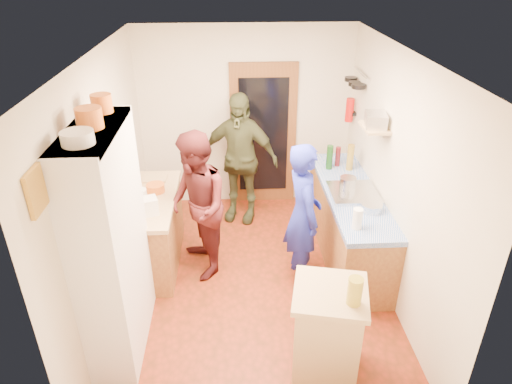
{
  "coord_description": "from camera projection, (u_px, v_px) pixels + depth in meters",
  "views": [
    {
      "loc": [
        -0.2,
        -4.23,
        3.43
      ],
      "look_at": [
        0.04,
        0.15,
        1.1
      ],
      "focal_mm": 32.0,
      "sensor_mm": 36.0,
      "label": 1
    }
  ],
  "objects": [
    {
      "name": "floor",
      "position": [
        253.0,
        281.0,
        5.35
      ],
      "size": [
        3.0,
        4.0,
        0.02
      ],
      "primitive_type": "cube",
      "color": "maroon",
      "rests_on": "ground"
    },
    {
      "name": "ceiling",
      "position": [
        252.0,
        52.0,
        4.12
      ],
      "size": [
        3.0,
        4.0,
        0.02
      ],
      "primitive_type": "cube",
      "color": "silver",
      "rests_on": "ground"
    },
    {
      "name": "wall_back",
      "position": [
        246.0,
        118.0,
        6.51
      ],
      "size": [
        3.0,
        0.02,
        2.6
      ],
      "primitive_type": "cube",
      "color": "beige",
      "rests_on": "ground"
    },
    {
      "name": "wall_front",
      "position": [
        268.0,
        320.0,
        2.97
      ],
      "size": [
        3.0,
        0.02,
        2.6
      ],
      "primitive_type": "cube",
      "color": "beige",
      "rests_on": "ground"
    },
    {
      "name": "wall_left",
      "position": [
        106.0,
        185.0,
        4.66
      ],
      "size": [
        0.02,
        4.0,
        2.6
      ],
      "primitive_type": "cube",
      "color": "beige",
      "rests_on": "ground"
    },
    {
      "name": "wall_right",
      "position": [
        395.0,
        178.0,
        4.81
      ],
      "size": [
        0.02,
        4.0,
        2.6
      ],
      "primitive_type": "cube",
      "color": "beige",
      "rests_on": "ground"
    },
    {
      "name": "door_frame",
      "position": [
        263.0,
        136.0,
        6.6
      ],
      "size": [
        0.95,
        0.06,
        2.1
      ],
      "primitive_type": "cube",
      "color": "brown",
      "rests_on": "ground"
    },
    {
      "name": "door_glass",
      "position": [
        263.0,
        136.0,
        6.57
      ],
      "size": [
        0.7,
        0.02,
        1.7
      ],
      "primitive_type": "cube",
      "color": "black",
      "rests_on": "door_frame"
    },
    {
      "name": "hutch_body",
      "position": [
        112.0,
        245.0,
        4.06
      ],
      "size": [
        0.4,
        1.2,
        2.2
      ],
      "primitive_type": "cube",
      "color": "white",
      "rests_on": "ground"
    },
    {
      "name": "hutch_top_shelf",
      "position": [
        91.0,
        131.0,
        3.55
      ],
      "size": [
        0.4,
        1.14,
        0.04
      ],
      "primitive_type": "cube",
      "color": "white",
      "rests_on": "hutch_body"
    },
    {
      "name": "plate_stack",
      "position": [
        77.0,
        138.0,
        3.24
      ],
      "size": [
        0.23,
        0.23,
        0.1
      ],
      "primitive_type": "cylinder",
      "color": "white",
      "rests_on": "hutch_top_shelf"
    },
    {
      "name": "orange_pot_a",
      "position": [
        89.0,
        118.0,
        3.51
      ],
      "size": [
        0.21,
        0.21,
        0.16
      ],
      "primitive_type": "cylinder",
      "color": "orange",
      "rests_on": "hutch_top_shelf"
    },
    {
      "name": "orange_pot_b",
      "position": [
        102.0,
        103.0,
        3.86
      ],
      "size": [
        0.18,
        0.18,
        0.16
      ],
      "primitive_type": "cylinder",
      "color": "orange",
      "rests_on": "hutch_top_shelf"
    },
    {
      "name": "left_counter_base",
      "position": [
        152.0,
        232.0,
        5.49
      ],
      "size": [
        0.6,
        1.4,
        0.85
      ],
      "primitive_type": "cube",
      "color": "olive",
      "rests_on": "ground"
    },
    {
      "name": "left_counter_top",
      "position": [
        147.0,
        199.0,
        5.27
      ],
      "size": [
        0.64,
        1.44,
        0.05
      ],
      "primitive_type": "cube",
      "color": "tan",
      "rests_on": "left_counter_base"
    },
    {
      "name": "toaster",
      "position": [
        146.0,
        207.0,
        4.89
      ],
      "size": [
        0.29,
        0.24,
        0.19
      ],
      "primitive_type": "cube",
      "rotation": [
        0.0,
        0.0,
        0.32
      ],
      "color": "white",
      "rests_on": "left_counter_top"
    },
    {
      "name": "kettle",
      "position": [
        140.0,
        197.0,
        5.09
      ],
      "size": [
        0.17,
        0.17,
        0.18
      ],
      "primitive_type": "cylinder",
      "rotation": [
        0.0,
        0.0,
        0.05
      ],
      "color": "white",
      "rests_on": "left_counter_top"
    },
    {
      "name": "orange_bowl",
      "position": [
        156.0,
        188.0,
        5.37
      ],
      "size": [
        0.24,
        0.24,
        0.1
      ],
      "primitive_type": "cylinder",
      "rotation": [
        0.0,
        0.0,
        -0.13
      ],
      "color": "orange",
      "rests_on": "left_counter_top"
    },
    {
      "name": "chopping_board",
      "position": [
        155.0,
        179.0,
        5.67
      ],
      "size": [
        0.3,
        0.22,
        0.02
      ],
      "primitive_type": "cube",
      "rotation": [
        0.0,
        0.0,
        -0.01
      ],
      "color": "tan",
      "rests_on": "left_counter_top"
    },
    {
      "name": "right_counter_base",
      "position": [
        347.0,
        224.0,
        5.65
      ],
      "size": [
        0.6,
        2.2,
        0.84
      ],
      "primitive_type": "cube",
      "color": "olive",
      "rests_on": "ground"
    },
    {
      "name": "right_counter_top",
      "position": [
        351.0,
        192.0,
        5.44
      ],
      "size": [
        0.62,
        2.22,
        0.06
      ],
      "primitive_type": "cube",
      "color": "#0237A9",
      "rests_on": "right_counter_base"
    },
    {
      "name": "hob",
      "position": [
        353.0,
        193.0,
        5.33
      ],
      "size": [
        0.55,
        0.58,
        0.04
      ],
      "primitive_type": "cube",
      "color": "silver",
      "rests_on": "right_counter_top"
    },
    {
      "name": "pot_on_hob",
      "position": [
        348.0,
        182.0,
        5.38
      ],
      "size": [
        0.19,
        0.19,
        0.13
      ],
      "primitive_type": "cylinder",
      "color": "silver",
      "rests_on": "hob"
    },
    {
      "name": "bottle_a",
      "position": [
        330.0,
        157.0,
        5.89
      ],
      "size": [
        0.08,
        0.08,
        0.32
      ],
      "primitive_type": "cylinder",
      "rotation": [
        0.0,
        0.0,
        0.04
      ],
      "color": "#143F14",
      "rests_on": "right_counter_top"
    },
    {
      "name": "bottle_b",
      "position": [
        338.0,
        156.0,
        5.99
      ],
      "size": [
        0.08,
        0.08,
        0.26
      ],
      "primitive_type": "cylinder",
      "rotation": [
        0.0,
        0.0,
        -0.18
      ],
      "color": "#591419",
      "rests_on": "right_counter_top"
    },
    {
      "name": "bottle_c",
      "position": [
        350.0,
        157.0,
        5.86
      ],
      "size": [
        0.1,
        0.1,
        0.34
      ],
      "primitive_type": "cylinder",
      "rotation": [
        0.0,
        0.0,
        0.24
      ],
      "color": "olive",
      "rests_on": "right_counter_top"
    },
    {
      "name": "paper_towel",
      "position": [
        357.0,
        219.0,
        4.64
      ],
      "size": [
        0.11,
        0.11,
        0.22
      ],
      "primitive_type": "cylinder",
      "rotation": [
        0.0,
        0.0,
        -0.07
      ],
      "color": "white",
      "rests_on": "right_counter_top"
    },
    {
      "name": "mixing_bowl",
      "position": [
        372.0,
        207.0,
        4.98
      ],
      "size": [
        0.24,
        0.24,
        0.09
      ],
      "primitive_type": "cylinder",
      "rotation": [
        0.0,
        0.0,
        0.03
      ],
      "color": "silver",
      "rests_on": "right_counter_top"
    },
    {
      "name": "island_base",
      "position": [
        327.0,
        333.0,
        4.03
      ],
      "size": [
        0.65,
        0.65,
        0.86
      ],
      "primitive_type": "cube",
      "rotation": [
        0.0,
        0.0,
        -0.21
      ],
      "color": "tan",
      "rests_on": "ground"
    },
    {
      "name": "island_top",
      "position": [
        331.0,
        293.0,
        3.82
      ],
      "size": [
        0.74,
        0.74,
        0.05
      ],
      "primitive_type": "cube",
      "rotation": [
        0.0,
        0.0,
        -0.21
      ],
      "color": "tan",
      "rests_on": "island_base"
    },
    {
      "name": "cutting_board",
      "position": [
        325.0,
        288.0,
        3.87
      ],
      "size": [
        0.4,
        0.35,
        0.02
      ],
      "primitive_type": "cube",
      "rotation": [
        0.0,
        0.0,
        -0.21
      ],
      "color": "white",
      "rests_on": "island_top"
    },
    {
      "name": "oil_jar",
      "position": [
        355.0,
        291.0,
        3.62
      ],
      "size": [
        0.14,
        0.14,
        0.24
      ],
      "primitive_type": "cylinder",
      "rotation": [
        0.0,
        0.0,
        -0.21
      ],
      "color": "#AD9E2D",
      "rests_on": "island_top"
    },
    {
      "name": "pan_rail",
      "position": [
        361.0,
        72.0,
        5.8
      ],
      "size": [
        0.02,
        0.65,
        0.02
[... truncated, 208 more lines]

